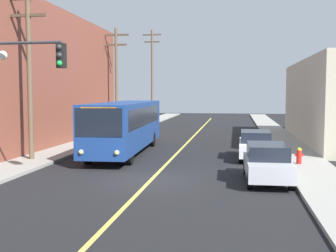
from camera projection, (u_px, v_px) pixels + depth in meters
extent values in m
plane|color=black|center=(151.00, 180.00, 18.09)|extent=(120.00, 120.00, 0.00)
cube|color=gray|center=(78.00, 146.00, 29.08)|extent=(2.50, 90.00, 0.15)
cube|color=gray|center=(293.00, 151.00, 26.76)|extent=(2.50, 90.00, 0.15)
cube|color=#D8CC4C|center=(189.00, 141.00, 32.84)|extent=(0.16, 60.00, 0.01)
cube|color=brown|center=(4.00, 79.00, 31.08)|extent=(10.00, 23.36, 9.69)
cube|color=black|center=(68.00, 123.00, 30.55)|extent=(0.06, 16.35, 1.30)
cube|color=black|center=(67.00, 79.00, 30.30)|extent=(0.06, 16.35, 1.30)
cube|color=black|center=(66.00, 34.00, 30.04)|extent=(0.06, 16.35, 1.30)
cube|color=black|center=(300.00, 121.00, 32.36)|extent=(0.06, 13.03, 1.30)
cube|color=navy|center=(126.00, 124.00, 26.14)|extent=(3.03, 12.09, 2.75)
cube|color=black|center=(99.00, 123.00, 20.18)|extent=(2.35, 0.17, 1.40)
cube|color=black|center=(143.00, 110.00, 32.01)|extent=(2.30, 0.17, 1.10)
cube|color=black|center=(106.00, 116.00, 26.25)|extent=(0.47, 10.19, 1.10)
cube|color=black|center=(146.00, 116.00, 25.95)|extent=(0.47, 10.19, 1.10)
cube|color=orange|center=(99.00, 110.00, 20.14)|extent=(1.79, 0.13, 0.30)
sphere|color=#F9D872|center=(81.00, 152.00, 20.36)|extent=(0.24, 0.24, 0.24)
sphere|color=#F9D872|center=(117.00, 153.00, 20.15)|extent=(0.24, 0.24, 0.24)
cylinder|color=black|center=(88.00, 155.00, 22.22)|extent=(0.34, 1.01, 1.00)
cylinder|color=black|center=(129.00, 155.00, 21.95)|extent=(0.34, 1.01, 1.00)
cylinder|color=black|center=(121.00, 139.00, 29.84)|extent=(0.34, 1.01, 1.00)
cylinder|color=black|center=(152.00, 139.00, 29.57)|extent=(0.34, 1.01, 1.00)
cube|color=#B7B7BC|center=(267.00, 166.00, 17.79)|extent=(1.91, 4.45, 0.70)
cube|color=black|center=(267.00, 151.00, 17.74)|extent=(1.68, 2.51, 0.60)
cylinder|color=black|center=(250.00, 181.00, 16.44)|extent=(0.24, 0.65, 0.64)
cylinder|color=black|center=(292.00, 182.00, 16.23)|extent=(0.24, 0.65, 0.64)
cylinder|color=black|center=(246.00, 168.00, 19.41)|extent=(0.24, 0.65, 0.64)
cylinder|color=black|center=(281.00, 168.00, 19.19)|extent=(0.24, 0.65, 0.64)
cube|color=silver|center=(255.00, 148.00, 23.81)|extent=(1.87, 4.43, 0.70)
cube|color=black|center=(256.00, 136.00, 23.76)|extent=(1.66, 2.49, 0.60)
cylinder|color=black|center=(241.00, 157.00, 22.51)|extent=(0.23, 0.64, 0.64)
cylinder|color=black|center=(271.00, 158.00, 22.23)|extent=(0.23, 0.64, 0.64)
cylinder|color=black|center=(241.00, 150.00, 25.45)|extent=(0.23, 0.64, 0.64)
cylinder|color=black|center=(268.00, 150.00, 25.17)|extent=(0.23, 0.64, 0.64)
cylinder|color=brown|center=(30.00, 74.00, 22.67)|extent=(0.28, 0.28, 9.30)
cube|color=#4C3D2D|center=(28.00, 15.00, 22.42)|extent=(2.00, 0.16, 0.16)
cylinder|color=brown|center=(116.00, 80.00, 38.91)|extent=(0.28, 0.28, 9.59)
cube|color=#4C3D2D|center=(116.00, 35.00, 38.58)|extent=(2.40, 0.16, 0.16)
cube|color=#4C3D2D|center=(116.00, 45.00, 38.65)|extent=(2.00, 0.16, 0.16)
cylinder|color=brown|center=(152.00, 76.00, 53.83)|extent=(0.28, 0.28, 11.66)
cube|color=#4C3D2D|center=(152.00, 35.00, 53.41)|extent=(2.40, 0.16, 0.16)
cube|color=#4C3D2D|center=(152.00, 42.00, 53.48)|extent=(2.00, 0.16, 0.16)
cylinder|color=#2D2D33|center=(21.00, 43.00, 17.24)|extent=(3.50, 0.12, 0.12)
cube|color=black|center=(61.00, 56.00, 17.00)|extent=(0.32, 0.36, 1.00)
sphere|color=#2D2D2D|center=(59.00, 47.00, 16.79)|extent=(0.22, 0.22, 0.22)
sphere|color=#2D2D2D|center=(59.00, 55.00, 16.82)|extent=(0.22, 0.22, 0.22)
sphere|color=green|center=(60.00, 63.00, 16.84)|extent=(0.22, 0.22, 0.22)
sphere|color=#EAE5C6|center=(3.00, 55.00, 17.97)|extent=(0.40, 0.40, 0.40)
cylinder|color=red|center=(299.00, 157.00, 21.42)|extent=(0.26, 0.26, 0.70)
sphere|color=gold|center=(299.00, 150.00, 21.39)|extent=(0.24, 0.24, 0.24)
cylinder|color=red|center=(296.00, 155.00, 21.44)|extent=(0.12, 0.10, 0.10)
cylinder|color=red|center=(302.00, 155.00, 21.39)|extent=(0.12, 0.10, 0.10)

